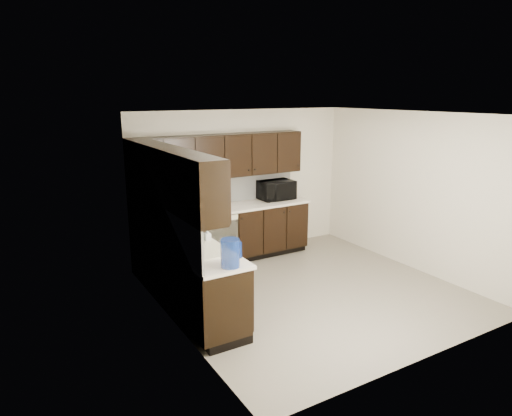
{
  "coord_description": "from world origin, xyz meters",
  "views": [
    {
      "loc": [
        -3.73,
        -4.83,
        2.76
      ],
      "look_at": [
        -0.54,
        0.6,
        1.17
      ],
      "focal_mm": 32.0,
      "sensor_mm": 36.0,
      "label": 1
    }
  ],
  "objects_px": {
    "toaster_oven": "(195,204)",
    "blue_pitcher": "(230,253)",
    "microwave": "(276,190)",
    "sink": "(200,254)",
    "storage_bin": "(179,228)"
  },
  "relations": [
    {
      "from": "toaster_oven",
      "to": "blue_pitcher",
      "type": "height_order",
      "value": "blue_pitcher"
    },
    {
      "from": "sink",
      "to": "toaster_oven",
      "type": "xyz_separation_m",
      "value": [
        0.67,
        1.7,
        0.18
      ]
    },
    {
      "from": "toaster_oven",
      "to": "blue_pitcher",
      "type": "distance_m",
      "value": 2.46
    },
    {
      "from": "sink",
      "to": "blue_pitcher",
      "type": "height_order",
      "value": "blue_pitcher"
    },
    {
      "from": "storage_bin",
      "to": "blue_pitcher",
      "type": "bearing_deg",
      "value": -88.11
    },
    {
      "from": "microwave",
      "to": "blue_pitcher",
      "type": "bearing_deg",
      "value": -130.67
    },
    {
      "from": "toaster_oven",
      "to": "blue_pitcher",
      "type": "relative_size",
      "value": 1.27
    },
    {
      "from": "sink",
      "to": "toaster_oven",
      "type": "relative_size",
      "value": 2.08
    },
    {
      "from": "storage_bin",
      "to": "microwave",
      "type": "bearing_deg",
      "value": 25.83
    },
    {
      "from": "toaster_oven",
      "to": "blue_pitcher",
      "type": "bearing_deg",
      "value": -94.41
    },
    {
      "from": "sink",
      "to": "storage_bin",
      "type": "relative_size",
      "value": 1.99
    },
    {
      "from": "sink",
      "to": "blue_pitcher",
      "type": "xyz_separation_m",
      "value": [
        0.05,
        -0.69,
        0.21
      ]
    },
    {
      "from": "sink",
      "to": "microwave",
      "type": "bearing_deg",
      "value": 38.36
    },
    {
      "from": "microwave",
      "to": "blue_pitcher",
      "type": "relative_size",
      "value": 1.94
    },
    {
      "from": "microwave",
      "to": "blue_pitcher",
      "type": "xyz_separation_m",
      "value": [
        -2.18,
        -2.46,
        -0.01
      ]
    }
  ]
}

